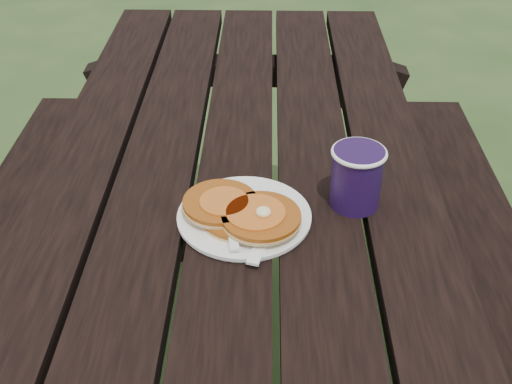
{
  "coord_description": "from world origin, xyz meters",
  "views": [
    {
      "loc": [
        0.06,
        -0.97,
        1.43
      ],
      "look_at": [
        0.04,
        -0.1,
        0.8
      ],
      "focal_mm": 45.0,
      "sensor_mm": 36.0,
      "label": 1
    }
  ],
  "objects_px": {
    "picnic_table": "(238,324)",
    "pancake_stack": "(242,212)",
    "coffee_cup": "(357,174)",
    "plate": "(244,217)"
  },
  "relations": [
    {
      "from": "picnic_table",
      "to": "plate",
      "type": "bearing_deg",
      "value": -78.78
    },
    {
      "from": "picnic_table",
      "to": "plate",
      "type": "height_order",
      "value": "plate"
    },
    {
      "from": "picnic_table",
      "to": "pancake_stack",
      "type": "relative_size",
      "value": 9.02
    },
    {
      "from": "picnic_table",
      "to": "plate",
      "type": "relative_size",
      "value": 8.1
    },
    {
      "from": "plate",
      "to": "pancake_stack",
      "type": "xyz_separation_m",
      "value": [
        -0.0,
        -0.01,
        0.02
      ]
    },
    {
      "from": "pancake_stack",
      "to": "coffee_cup",
      "type": "xyz_separation_m",
      "value": [
        0.2,
        0.06,
        0.04
      ]
    },
    {
      "from": "picnic_table",
      "to": "pancake_stack",
      "type": "distance_m",
      "value": 0.43
    },
    {
      "from": "plate",
      "to": "coffee_cup",
      "type": "bearing_deg",
      "value": 14.55
    },
    {
      "from": "picnic_table",
      "to": "pancake_stack",
      "type": "height_order",
      "value": "pancake_stack"
    },
    {
      "from": "coffee_cup",
      "to": "picnic_table",
      "type": "bearing_deg",
      "value": 163.72
    }
  ]
}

